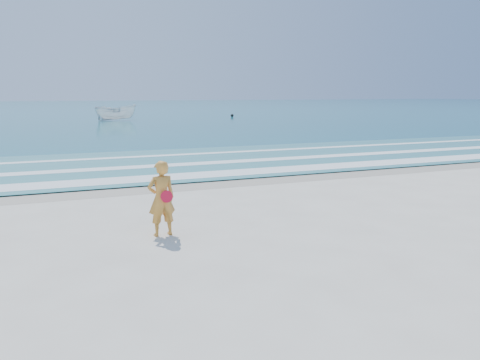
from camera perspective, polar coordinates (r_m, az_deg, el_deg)
name	(u,v)px	position (r m, az deg, el deg)	size (l,w,h in m)	color
ground	(304,276)	(8.45, 7.80, -11.54)	(400.00, 400.00, 0.00)	silver
wet_sand	(177,185)	(16.56, -7.71, -0.55)	(400.00, 2.40, 0.00)	#B2A893
ocean	(70,107)	(111.89, -20.02, 8.31)	(400.00, 190.00, 0.04)	#19727F
shallow	(149,164)	(21.37, -11.02, 1.97)	(400.00, 10.00, 0.01)	#59B7AD
foam_near	(168,177)	(17.80, -8.75, 0.36)	(400.00, 1.40, 0.01)	white
foam_mid	(153,166)	(20.60, -10.59, 1.68)	(400.00, 0.90, 0.01)	white
foam_far	(139,157)	(23.81, -12.16, 2.81)	(400.00, 0.60, 0.01)	white
boat	(116,113)	(56.41, -14.88, 7.95)	(1.77, 4.70, 1.82)	white
buoy	(232,115)	(62.60, -0.97, 7.87)	(0.41, 0.41, 0.41)	black
woman	(161,198)	(10.56, -9.56, -2.23)	(0.66, 0.46, 1.70)	orange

